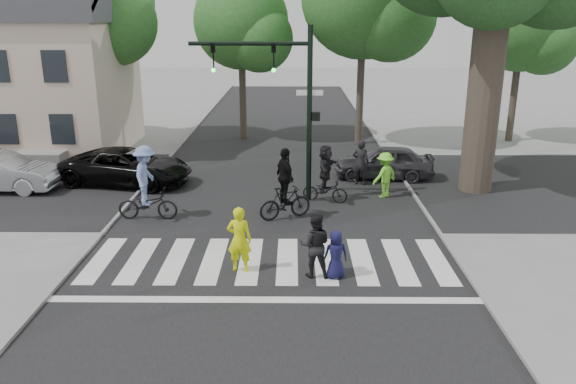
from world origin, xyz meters
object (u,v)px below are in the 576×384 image
traffic_signal (285,90)px  pedestrian_adult (315,245)px  cyclist_mid (285,190)px  car_grey (384,162)px  pedestrian_woman (239,239)px  cyclist_left (146,188)px  car_suv (127,167)px  cyclist_right (325,177)px  pedestrian_child (336,255)px

traffic_signal → pedestrian_adult: traffic_signal is taller
cyclist_mid → car_grey: (3.90, 4.79, -0.29)m
pedestrian_woman → cyclist_left: size_ratio=0.72×
pedestrian_adult → car_suv: size_ratio=0.33×
cyclist_mid → cyclist_right: size_ratio=1.14×
traffic_signal → car_grey: bearing=36.2°
pedestrian_woman → cyclist_right: size_ratio=0.85×
car_grey → car_suv: bearing=-80.0°
pedestrian_woman → cyclist_mid: size_ratio=0.74×
pedestrian_adult → traffic_signal: bearing=-77.8°
pedestrian_child → pedestrian_adult: 0.56m
pedestrian_child → car_grey: size_ratio=0.32×
pedestrian_woman → car_grey: pedestrian_woman is taller
cyclist_right → car_suv: cyclist_right is taller
pedestrian_woman → car_suv: pedestrian_woman is taller
pedestrian_woman → pedestrian_child: 2.46m
cyclist_right → traffic_signal: bearing=172.4°
pedestrian_woman → car_grey: bearing=-112.4°
cyclist_right → car_grey: 3.99m
car_grey → cyclist_left: bearing=-54.8°
cyclist_mid → traffic_signal: bearing=91.3°
traffic_signal → pedestrian_adult: 6.89m
pedestrian_adult → cyclist_mid: bearing=-74.9°
car_suv → traffic_signal: bearing=-96.1°
pedestrian_woman → pedestrian_child: pedestrian_woman is taller
pedestrian_child → cyclist_left: cyclist_left is taller
pedestrian_adult → car_suv: (-6.98, 8.07, -0.14)m
pedestrian_woman → pedestrian_adult: pedestrian_woman is taller
car_suv → car_grey: car_suv is taller
traffic_signal → cyclist_left: 5.59m
pedestrian_woman → cyclist_mid: (1.10, 3.92, 0.09)m
cyclist_mid → car_grey: 6.19m
cyclist_left → car_grey: bearing=30.5°
cyclist_mid → pedestrian_adult: bearing=-79.3°
pedestrian_child → cyclist_right: size_ratio=0.61×
cyclist_right → pedestrian_adult: bearing=-95.6°
pedestrian_woman → cyclist_left: bearing=-41.7°
pedestrian_adult → cyclist_left: 6.63m
pedestrian_adult → cyclist_right: bearing=-91.3°
pedestrian_child → cyclist_left: size_ratio=0.52×
pedestrian_child → car_suv: car_suv is taller
cyclist_right → car_suv: 7.87m
cyclist_right → car_grey: (2.52, 3.07, -0.24)m
pedestrian_child → cyclist_mid: bearing=-83.1°
traffic_signal → pedestrian_woman: 6.66m
traffic_signal → cyclist_mid: size_ratio=2.58×
pedestrian_child → pedestrian_adult: pedestrian_adult is taller
cyclist_mid → car_grey: bearing=50.8°
pedestrian_child → car_grey: bearing=-116.0°
pedestrian_adult → cyclist_left: bearing=-33.9°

